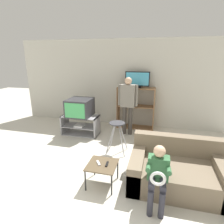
{
  "coord_description": "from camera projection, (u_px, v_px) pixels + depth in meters",
  "views": [
    {
      "loc": [
        1.23,
        -1.83,
        2.11
      ],
      "look_at": [
        0.24,
        2.08,
        0.9
      ],
      "focal_mm": 30.0,
      "sensor_mm": 36.0,
      "label": 1
    }
  ],
  "objects": [
    {
      "name": "media_shelf",
      "position": [
        136.0,
        108.0,
        5.58
      ],
      "size": [
        1.1,
        0.36,
        1.24
      ],
      "color": "#8E6642",
      "rests_on": "ground_plane"
    },
    {
      "name": "couch",
      "position": [
        177.0,
        171.0,
        3.15
      ],
      "size": [
        1.55,
        0.99,
        0.75
      ],
      "color": "#756651",
      "rests_on": "ground_plane"
    },
    {
      "name": "television_main",
      "position": [
        80.0,
        107.0,
        5.08
      ],
      "size": [
        0.63,
        0.68,
        0.47
      ],
      "color": "#2D2D33",
      "rests_on": "tv_stand"
    },
    {
      "name": "remote_control_white",
      "position": [
        98.0,
        163.0,
        3.12
      ],
      "size": [
        0.11,
        0.14,
        0.02
      ],
      "primitive_type": "cube",
      "rotation": [
        0.0,
        0.0,
        0.6
      ],
      "color": "silver",
      "rests_on": "snack_table"
    },
    {
      "name": "person_standing_adult",
      "position": [
        128.0,
        101.0,
        5.01
      ],
      "size": [
        0.53,
        0.2,
        1.58
      ],
      "color": "#3D3833",
      "rests_on": "ground_plane"
    },
    {
      "name": "snack_table",
      "position": [
        102.0,
        166.0,
        3.12
      ],
      "size": [
        0.49,
        0.49,
        0.39
      ],
      "color": "brown",
      "rests_on": "ground_plane"
    },
    {
      "name": "folding_stool",
      "position": [
        117.0,
        129.0,
        4.13
      ],
      "size": [
        0.44,
        0.39,
        0.72
      ],
      "color": "#99999E",
      "rests_on": "ground_plane"
    },
    {
      "name": "remote_control_black",
      "position": [
        107.0,
        164.0,
        3.09
      ],
      "size": [
        0.05,
        0.15,
        0.02
      ],
      "primitive_type": "cube",
      "rotation": [
        0.0,
        0.0,
        0.09
      ],
      "color": "black",
      "rests_on": "snack_table"
    },
    {
      "name": "television_flat",
      "position": [
        137.0,
        80.0,
        5.35
      ],
      "size": [
        0.7,
        0.2,
        0.45
      ],
      "color": "black",
      "rests_on": "media_shelf"
    },
    {
      "name": "person_seated_child",
      "position": [
        158.0,
        173.0,
        2.62
      ],
      "size": [
        0.33,
        0.43,
        0.92
      ],
      "color": "#2D2D38",
      "rests_on": "ground_plane"
    },
    {
      "name": "ground_plane",
      "position": [
        58.0,
        214.0,
        2.6
      ],
      "size": [
        18.0,
        18.0,
        0.0
      ],
      "primitive_type": "plane",
      "color": "beige"
    },
    {
      "name": "tv_stand",
      "position": [
        81.0,
        125.0,
        5.22
      ],
      "size": [
        1.0,
        0.48,
        0.53
      ],
      "color": "#939399",
      "rests_on": "ground_plane"
    },
    {
      "name": "wall_back",
      "position": [
        118.0,
        83.0,
        5.76
      ],
      "size": [
        6.4,
        0.06,
        2.6
      ],
      "color": "beige",
      "rests_on": "ground_plane"
    }
  ]
}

